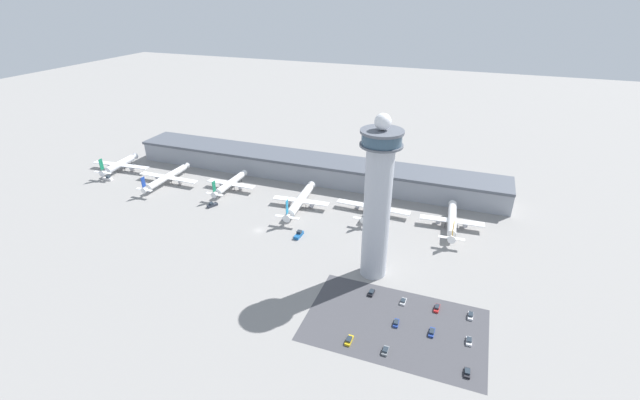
# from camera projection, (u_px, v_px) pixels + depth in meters

# --- Properties ---
(ground_plane) EXTENTS (1000.00, 1000.00, 0.00)m
(ground_plane) POSITION_uv_depth(u_px,v_px,m) (258.00, 230.00, 213.74)
(ground_plane) COLOR gray
(terminal_building) EXTENTS (237.63, 25.00, 13.69)m
(terminal_building) POSITION_uv_depth(u_px,v_px,m) (310.00, 168.00, 269.24)
(terminal_building) COLOR #9399A3
(terminal_building) RESTS_ON ground
(control_tower) EXTENTS (16.16, 16.16, 69.15)m
(control_tower) POSITION_uv_depth(u_px,v_px,m) (378.00, 199.00, 166.69)
(control_tower) COLOR #ADB2BC
(control_tower) RESTS_ON ground
(parking_lot_surface) EXTENTS (64.00, 40.00, 0.01)m
(parking_lot_surface) POSITION_uv_depth(u_px,v_px,m) (395.00, 325.00, 154.36)
(parking_lot_surface) COLOR #424247
(parking_lot_surface) RESTS_ON ground
(airplane_gate_alpha) EXTENTS (41.08, 32.95, 13.82)m
(airplane_gate_alpha) POSITION_uv_depth(u_px,v_px,m) (120.00, 164.00, 280.59)
(airplane_gate_alpha) COLOR silver
(airplane_gate_alpha) RESTS_ON ground
(airplane_gate_bravo) EXTENTS (40.69, 41.62, 12.22)m
(airplane_gate_bravo) POSITION_uv_depth(u_px,v_px,m) (167.00, 177.00, 262.61)
(airplane_gate_bravo) COLOR white
(airplane_gate_bravo) RESTS_ON ground
(airplane_gate_charlie) EXTENTS (30.81, 34.90, 12.49)m
(airplane_gate_charlie) POSITION_uv_depth(u_px,v_px,m) (230.00, 183.00, 254.16)
(airplane_gate_charlie) COLOR white
(airplane_gate_charlie) RESTS_ON ground
(airplane_gate_delta) EXTENTS (31.92, 43.31, 14.07)m
(airplane_gate_delta) POSITION_uv_depth(u_px,v_px,m) (300.00, 200.00, 233.95)
(airplane_gate_delta) COLOR white
(airplane_gate_delta) RESTS_ON ground
(airplane_gate_echo) EXTENTS (40.17, 33.62, 12.57)m
(airplane_gate_echo) POSITION_uv_depth(u_px,v_px,m) (373.00, 207.00, 228.31)
(airplane_gate_echo) COLOR white
(airplane_gate_echo) RESTS_ON ground
(airplane_gate_foxtrot) EXTENTS (31.69, 38.68, 13.37)m
(airplane_gate_foxtrot) POSITION_uv_depth(u_px,v_px,m) (452.00, 220.00, 213.94)
(airplane_gate_foxtrot) COLOR white
(airplane_gate_foxtrot) RESTS_ON ground
(service_truck_catering) EXTENTS (4.58, 6.35, 2.58)m
(service_truck_catering) POSITION_uv_depth(u_px,v_px,m) (212.00, 205.00, 236.57)
(service_truck_catering) COLOR black
(service_truck_catering) RESTS_ON ground
(service_truck_fuel) EXTENTS (6.51, 2.28, 2.77)m
(service_truck_fuel) POSITION_uv_depth(u_px,v_px,m) (108.00, 179.00, 268.87)
(service_truck_fuel) COLOR black
(service_truck_fuel) RESTS_ON ground
(service_truck_baggage) EXTENTS (2.64, 7.06, 2.84)m
(service_truck_baggage) POSITION_uv_depth(u_px,v_px,m) (299.00, 235.00, 208.23)
(service_truck_baggage) COLOR black
(service_truck_baggage) RESTS_ON ground
(car_yellow_taxi) EXTENTS (1.99, 4.14, 1.37)m
(car_yellow_taxi) POSITION_uv_depth(u_px,v_px,m) (467.00, 373.00, 134.59)
(car_yellow_taxi) COLOR black
(car_yellow_taxi) RESTS_ON ground
(car_blue_compact) EXTENTS (1.98, 4.77, 1.52)m
(car_blue_compact) POSITION_uv_depth(u_px,v_px,m) (437.00, 308.00, 161.47)
(car_blue_compact) COLOR black
(car_blue_compact) RESTS_ON ground
(car_green_van) EXTENTS (2.02, 4.13, 1.43)m
(car_green_van) POSITION_uv_depth(u_px,v_px,m) (469.00, 341.00, 146.52)
(car_green_van) COLOR black
(car_green_van) RESTS_ON ground
(car_grey_coupe) EXTENTS (1.96, 4.23, 1.39)m
(car_grey_coupe) POSITION_uv_depth(u_px,v_px,m) (385.00, 351.00, 142.67)
(car_grey_coupe) COLOR black
(car_grey_coupe) RESTS_ON ground
(car_navy_sedan) EXTENTS (2.05, 4.31, 1.53)m
(car_navy_sedan) POSITION_uv_depth(u_px,v_px,m) (371.00, 293.00, 169.54)
(car_navy_sedan) COLOR black
(car_navy_sedan) RESTS_ON ground
(car_white_wagon) EXTENTS (2.03, 4.11, 1.35)m
(car_white_wagon) POSITION_uv_depth(u_px,v_px,m) (403.00, 301.00, 164.95)
(car_white_wagon) COLOR black
(car_white_wagon) RESTS_ON ground
(car_silver_sedan) EXTENTS (1.81, 4.35, 1.56)m
(car_silver_sedan) POSITION_uv_depth(u_px,v_px,m) (471.00, 316.00, 157.69)
(car_silver_sedan) COLOR black
(car_silver_sedan) RESTS_ON ground
(car_maroon_suv) EXTENTS (1.83, 4.30, 1.39)m
(car_maroon_suv) POSITION_uv_depth(u_px,v_px,m) (396.00, 323.00, 154.34)
(car_maroon_suv) COLOR black
(car_maroon_suv) RESTS_ON ground
(car_black_suv) EXTENTS (1.98, 4.82, 1.52)m
(car_black_suv) POSITION_uv_depth(u_px,v_px,m) (349.00, 340.00, 146.78)
(car_black_suv) COLOR black
(car_black_suv) RESTS_ON ground
(car_red_hatchback) EXTENTS (1.92, 4.71, 1.45)m
(car_red_hatchback) POSITION_uv_depth(u_px,v_px,m) (432.00, 332.00, 150.21)
(car_red_hatchback) COLOR black
(car_red_hatchback) RESTS_ON ground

